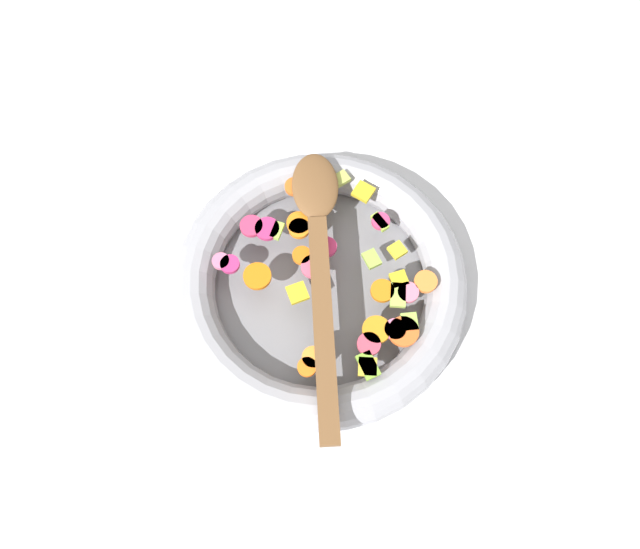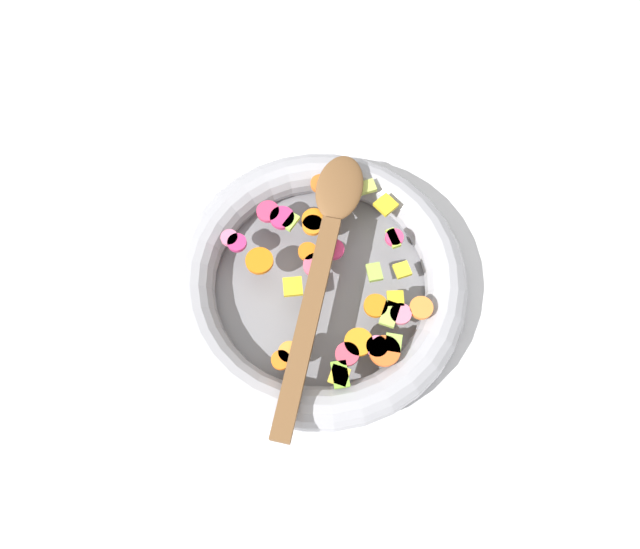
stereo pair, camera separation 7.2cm
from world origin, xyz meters
name	(u,v)px [view 1 (the left image)]	position (x,y,z in m)	size (l,w,h in m)	color
ground_plane	(320,290)	(0.00, 0.00, 0.00)	(4.00, 4.00, 0.00)	silver
skillet	(320,283)	(0.00, 0.00, 0.02)	(0.35, 0.35, 0.05)	slate
chopped_vegetables	(336,277)	(0.02, 0.01, 0.05)	(0.26, 0.22, 0.01)	orange
wooden_spoon	(319,256)	(-0.01, 0.01, 0.06)	(0.29, 0.25, 0.01)	brown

